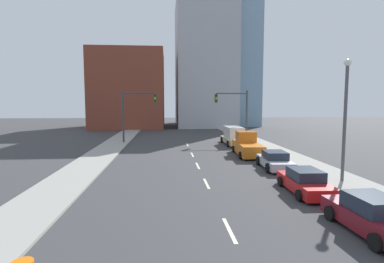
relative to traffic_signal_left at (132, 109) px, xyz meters
name	(u,v)px	position (x,y,z in m)	size (l,w,h in m)	color
sidewalk_left	(126,135)	(-2.10, 8.89, -4.23)	(3.19, 88.19, 0.13)	gray
sidewalk_right	(238,134)	(15.57, 8.89, -4.23)	(3.19, 88.19, 0.13)	gray
lane_stripe_at_9m	(229,230)	(6.74, -26.60, -4.29)	(0.16, 2.40, 0.01)	beige
lane_stripe_at_16m	(206,183)	(6.74, -19.66, -4.29)	(0.16, 2.40, 0.01)	beige
lane_stripe_at_21m	(198,166)	(6.74, -14.31, -4.29)	(0.16, 2.40, 0.01)	beige
lane_stripe_at_26m	(192,155)	(6.74, -9.11, -4.29)	(0.16, 2.40, 0.01)	beige
lane_stripe_at_33m	(187,145)	(6.74, -2.09, -4.29)	(0.16, 2.40, 0.01)	beige
building_brick_left	(130,90)	(-3.31, 25.24, 3.34)	(14.00, 16.00, 15.28)	brown
building_office_center	(203,64)	(12.48, 29.24, 9.36)	(12.00, 20.00, 27.31)	#A8A8AD
building_glass_right	(223,63)	(17.70, 33.24, 10.20)	(13.00, 20.00, 28.98)	#7A9EB7
traffic_signal_left	(132,109)	(0.00, 0.00, 0.00)	(4.30, 0.35, 6.66)	#38383D
traffic_signal_right	(238,109)	(13.42, 0.00, 0.00)	(4.30, 0.35, 6.66)	#38383D
street_lamp	(345,111)	(15.39, -20.14, 0.23)	(0.44, 0.44, 7.75)	#4C4C51
sedan_maroon	(372,216)	(12.22, -27.34, -3.62)	(2.13, 4.46, 1.49)	maroon
sedan_red	(305,182)	(12.02, -22.06, -3.68)	(2.13, 4.54, 1.36)	red
sedan_silver	(275,161)	(12.56, -15.85, -3.66)	(2.28, 4.58, 1.36)	#B2B2BC
pickup_truck_orange	(247,146)	(12.04, -9.80, -3.39)	(2.55, 6.02, 2.25)	orange
box_truck_tan	(233,136)	(12.33, -2.46, -3.26)	(2.29, 6.29, 2.19)	tan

